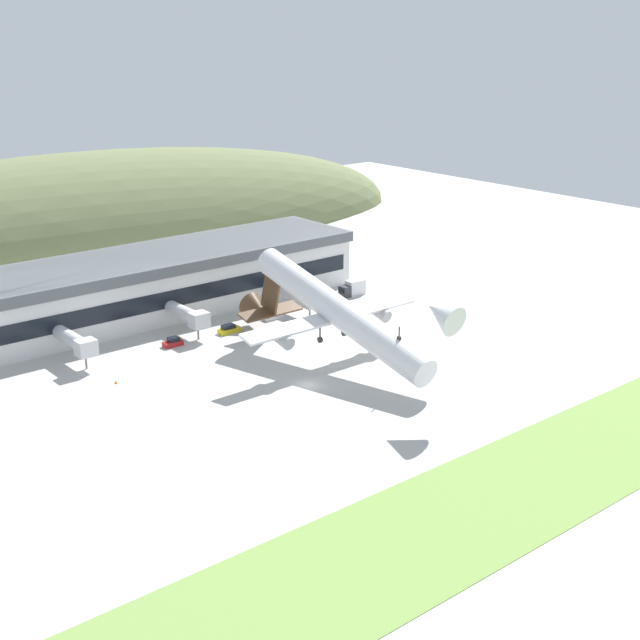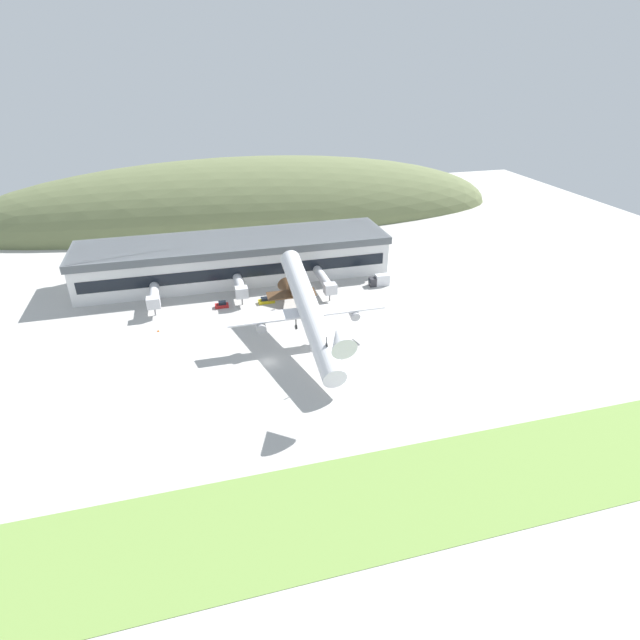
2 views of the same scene
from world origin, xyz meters
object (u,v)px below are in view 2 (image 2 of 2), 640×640
Objects in this scene: jetway_0 at (154,296)px; fuel_truck at (380,280)px; terminal_building at (235,256)px; jetway_1 at (240,287)px; service_car_0 at (222,305)px; cargo_airplane at (308,310)px; traffic_cone_0 at (158,330)px; service_car_2 at (266,301)px; service_car_1 at (305,295)px; jetway_2 at (325,281)px.

fuel_truck is (64.52, -0.37, -2.46)m from jetway_0.
jetway_1 is (-0.90, -16.97, -2.94)m from terminal_building.
jetway_1 is 7.33m from service_car_0.
cargo_airplane is 40.78m from fuel_truck.
terminal_building reaches higher than jetway_0.
traffic_cone_0 is at bearing -150.08° from service_car_0.
service_car_2 is at bearing -6.94° from jetway_0.
jetway_0 is at bearing -144.33° from terminal_building.
jetway_0 reaches higher than service_car_1.
jetway_1 is 2.63× the size of service_car_2.
jetway_0 reaches higher than service_car_0.
fuel_truck is at bearing 3.38° from service_car_0.
jetway_1 is at bearing -93.05° from terminal_building.
jetway_1 and jetway_2 have the same top height.
jetway_1 is 41.53m from fuel_truck.
cargo_airplane is 39.22m from traffic_cone_0.
jetway_2 reaches higher than service_car_1.
traffic_cone_0 is (-40.17, -10.41, -0.30)m from service_car_1.
service_car_2 is 7.83× the size of traffic_cone_0.
fuel_truck reaches higher than service_car_0.
jetway_2 reaches higher than service_car_2.
cargo_airplane is at bearing -23.94° from traffic_cone_0.
service_car_0 is (-29.55, -1.28, -3.30)m from jetway_2.
terminal_building is at bearing 105.22° from service_car_2.
service_car_0 is at bearing 29.92° from traffic_cone_0.
jetway_1 reaches higher than service_car_0.
cargo_airplane reaches higher than terminal_building.
fuel_truck is 10.59× the size of traffic_cone_0.
jetway_1 is 26.06m from traffic_cone_0.
jetway_0 reaches higher than fuel_truck.
traffic_cone_0 is (-46.24, -10.89, -3.71)m from jetway_2.
jetway_0 and jetway_2 have the same top height.
jetway_0 is 0.78× the size of jetway_2.
terminal_building is at bearing 140.40° from jetway_2.
jetway_1 reaches higher than service_car_2.
jetway_2 is 47.65m from traffic_cone_0.
terminal_building is 38.47m from traffic_cone_0.
service_car_2 is (12.16, -0.46, -0.01)m from service_car_0.
terminal_building is 160.54× the size of traffic_cone_0.
cargo_airplane is 12.03× the size of service_car_2.
service_car_2 is (-6.10, 24.66, -8.32)m from cargo_airplane.
service_car_1 is at bearing -175.46° from jetway_2.
cargo_airplane is at bearing -135.89° from fuel_truck.
fuel_truck is at bearing 5.31° from service_car_2.
jetway_0 is 0.23× the size of cargo_airplane.
terminal_building reaches higher than service_car_0.
service_car_1 is (-6.07, -0.48, -3.41)m from jetway_2.
service_car_0 is 0.81× the size of service_car_2.
jetway_2 is 3.84× the size of service_car_1.
traffic_cone_0 is at bearing -169.00° from fuel_truck.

